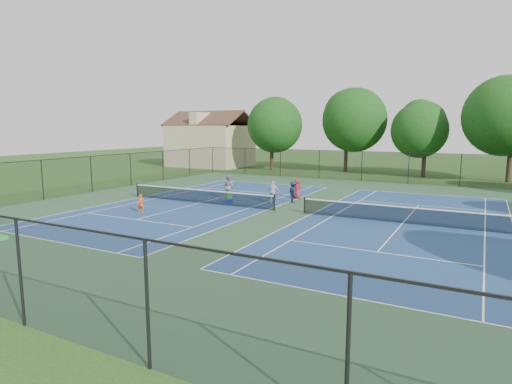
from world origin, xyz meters
The scene contains 16 objects.
ground centered at (0.00, 0.00, 0.00)m, with size 140.00×140.00×0.00m, color #234716.
court_pad centered at (0.00, 0.00, 0.00)m, with size 36.00×36.00×0.01m, color #294930.
tennis_court_left centered at (-7.00, 0.00, 0.10)m, with size 12.00×23.83×1.07m.
tennis_court_right centered at (7.00, 0.00, 0.10)m, with size 12.00×23.83×1.07m.
perimeter_fence centered at (0.00, 0.00, 1.60)m, with size 36.08×36.08×3.02m.
tree_back_a centered at (-13.00, 24.00, 6.04)m, with size 6.80×6.80×9.15m.
tree_back_b centered at (-4.00, 26.00, 6.60)m, with size 7.60×7.60×10.03m.
tree_back_c centered at (5.00, 25.00, 5.48)m, with size 6.00×6.00×8.40m.
clapboard_house centered at (-23.00, 25.00, 3.09)m, with size 10.80×8.10×7.65m.
child_player centered at (-8.24, -4.65, 0.59)m, with size 0.43×0.28×1.18m, color #E6540F.
instructor centered at (-6.26, 2.73, 0.90)m, with size 0.87×0.68×1.80m, color gray.
bystander_a centered at (-2.37, 2.51, 0.81)m, with size 0.95×0.39×1.61m, color silver.
bystander_b centered at (-1.15, 3.33, 0.79)m, with size 1.02×0.58×1.57m, color #192039.
bystander_c centered at (-1.61, 5.12, 0.75)m, with size 0.73×0.48×1.50m, color maroon.
ball_crate centered at (-5.13, 1.02, 0.15)m, with size 0.41×0.32×0.30m, color navy.
ball_hopper centered at (-5.13, 1.02, 0.50)m, with size 0.34×0.28×0.41m, color green.
Camera 1 is at (10.83, -24.74, 5.39)m, focal length 30.00 mm.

